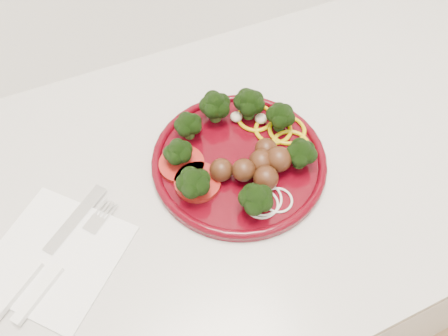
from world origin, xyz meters
name	(u,v)px	position (x,y,z in m)	size (l,w,h in m)	color
counter	(210,283)	(0.00, 1.70, 0.45)	(2.40, 0.60, 0.90)	silver
plate	(239,156)	(0.06, 1.70, 0.92)	(0.27, 0.27, 0.06)	#41030B
napkin	(56,256)	(-0.23, 1.66, 0.90)	(0.17, 0.17, 0.00)	white
knife	(35,266)	(-0.26, 1.66, 0.91)	(0.19, 0.15, 0.01)	silver
fork	(51,278)	(-0.24, 1.63, 0.91)	(0.17, 0.13, 0.01)	white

